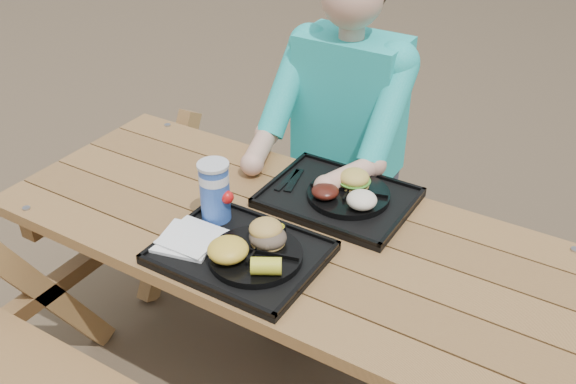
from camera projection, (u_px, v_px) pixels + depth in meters
The scene contains 17 objects.
picnic_table at pixel (288, 321), 2.11m from camera, with size 1.80×1.49×0.75m, color #999999, non-canonical shape.
tray_near at pixel (240, 254), 1.79m from camera, with size 0.45×0.35×0.02m, color black.
tray_far at pixel (338, 199), 2.02m from camera, with size 0.45×0.35×0.02m, color black.
plate_near at pixel (256, 256), 1.75m from camera, with size 0.26×0.26×0.02m, color black.
plate_far at pixel (349, 195), 2.01m from camera, with size 0.26×0.26×0.02m, color black.
napkin_stack at pixel (187, 239), 1.82m from camera, with size 0.16×0.16×0.02m, color white.
soda_cup at pixel (215, 193), 1.87m from camera, with size 0.09×0.09×0.18m, color #153FA2.
condiment_bbq at pixel (265, 226), 1.86m from camera, with size 0.05×0.05×0.03m, color black.
condiment_mustard at pixel (277, 231), 1.84m from camera, with size 0.05×0.05×0.03m, color gold.
sandwich at pixel (268, 228), 1.75m from camera, with size 0.10×0.10×0.10m, color gold, non-canonical shape.
mac_cheese at pixel (228, 250), 1.71m from camera, with size 0.11×0.11×0.06m, color gold.
corn_cob at pixel (266, 266), 1.66m from camera, with size 0.08×0.08×0.05m, color yellow, non-canonical shape.
cutlery_far at pixel (294, 180), 2.09m from camera, with size 0.03×0.14×0.01m, color black.
burger at pixel (355, 174), 2.01m from camera, with size 0.10×0.10×0.09m, color gold, non-canonical shape.
baked_beans at pixel (325, 191), 1.97m from camera, with size 0.09×0.09×0.04m, color #43140D.
potato_salad at pixel (362, 200), 1.92m from camera, with size 0.09×0.09×0.05m, color #F3E9CE.
diner at pixel (345, 161), 2.46m from camera, with size 0.48×0.84×1.28m, color teal, non-canonical shape.
Camera 1 is at (0.80, -1.32, 1.87)m, focal length 40.00 mm.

